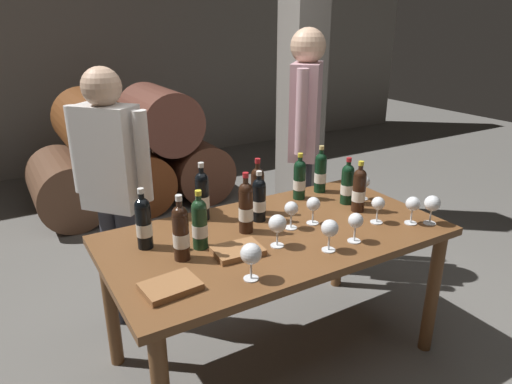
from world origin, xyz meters
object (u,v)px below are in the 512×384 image
(wine_bottle_1, at_px, (347,184))
(wine_bottle_3, at_px, (359,190))
(wine_bottle_0, at_px, (246,207))
(wine_bottle_7, at_px, (300,179))
(wine_glass_2, at_px, (330,229))
(taster_seated_left, at_px, (112,181))
(tasting_notebook, at_px, (170,286))
(wine_bottle_4, at_px, (144,222))
(wine_bottle_6, at_px, (259,199))
(wine_glass_5, at_px, (378,205))
(wine_bottle_2, at_px, (200,223))
(sommelier_presenting, at_px, (305,131))
(wine_glass_8, at_px, (413,205))
(wine_glass_7, at_px, (356,222))
(wine_glass_4, at_px, (313,205))
(wine_glass_1, at_px, (364,183))
(leather_ledger, at_px, (238,251))
(wine_bottle_9, at_px, (320,172))
(wine_glass_6, at_px, (277,224))
(wine_bottle_5, at_px, (258,190))
(wine_bottle_8, at_px, (181,232))
(wine_bottle_10, at_px, (202,195))
(wine_glass_0, at_px, (292,210))
(dining_table, at_px, (276,248))
(wine_glass_9, at_px, (251,255))
(wine_glass_3, at_px, (432,204))

(wine_bottle_1, xyz_separation_m, wine_bottle_3, (-0.02, -0.12, 0.00))
(wine_bottle_0, xyz_separation_m, wine_bottle_7, (0.50, 0.24, -0.01))
(wine_glass_2, relative_size, taster_seated_left, 0.10)
(tasting_notebook, bearing_deg, wine_bottle_4, 81.00)
(wine_bottle_6, bearing_deg, wine_glass_5, -33.59)
(wine_bottle_4, height_order, wine_bottle_6, wine_bottle_4)
(wine_bottle_2, relative_size, wine_glass_5, 1.98)
(wine_bottle_7, distance_m, taster_seated_left, 1.06)
(wine_bottle_7, relative_size, sommelier_presenting, 0.16)
(wine_glass_2, xyz_separation_m, wine_glass_8, (0.56, 0.02, -0.00))
(wine_bottle_1, bearing_deg, wine_glass_7, -126.57)
(wine_glass_2, relative_size, wine_glass_7, 1.05)
(wine_bottle_6, relative_size, wine_glass_4, 1.87)
(wine_glass_1, height_order, wine_glass_2, wine_glass_2)
(wine_bottle_3, bearing_deg, wine_bottle_2, 177.19)
(wine_bottle_3, distance_m, leather_ledger, 0.83)
(wine_bottle_0, xyz_separation_m, wine_bottle_9, (0.67, 0.26, -0.01))
(wine_bottle_9, distance_m, wine_glass_6, 0.79)
(wine_bottle_0, xyz_separation_m, wine_glass_2, (0.23, -0.37, -0.03))
(wine_bottle_5, xyz_separation_m, taster_seated_left, (-0.66, 0.46, 0.03))
(wine_glass_2, height_order, wine_glass_5, wine_glass_2)
(wine_bottle_4, xyz_separation_m, wine_bottle_6, (0.62, -0.01, -0.01))
(wine_bottle_8, xyz_separation_m, wine_bottle_10, (0.26, 0.35, 0.00))
(wine_glass_0, height_order, wine_glass_6, wine_glass_6)
(wine_bottle_7, xyz_separation_m, taster_seated_left, (-0.98, 0.40, 0.04))
(dining_table, distance_m, wine_bottle_10, 0.48)
(wine_bottle_9, xyz_separation_m, wine_glass_6, (-0.63, -0.48, -0.01))
(wine_glass_0, relative_size, sommelier_presenting, 0.08)
(wine_bottle_9, relative_size, wine_glass_2, 1.89)
(wine_glass_9, bearing_deg, wine_bottle_0, 63.07)
(taster_seated_left, bearing_deg, wine_bottle_5, -35.13)
(leather_ledger, bearing_deg, wine_bottle_3, 10.35)
(leather_ledger, bearing_deg, wine_bottle_5, 51.81)
(wine_bottle_8, xyz_separation_m, wine_glass_9, (0.18, -0.31, -0.02))
(wine_bottle_3, relative_size, taster_seated_left, 0.19)
(sommelier_presenting, bearing_deg, wine_glass_9, -134.44)
(wine_glass_3, height_order, wine_glass_4, wine_glass_3)
(wine_bottle_7, distance_m, wine_glass_8, 0.66)
(wine_bottle_2, relative_size, leather_ledger, 1.30)
(dining_table, xyz_separation_m, tasting_notebook, (-0.65, -0.23, 0.11))
(wine_bottle_0, xyz_separation_m, wine_bottle_2, (-0.27, -0.04, -0.01))
(wine_bottle_4, distance_m, wine_glass_6, 0.62)
(wine_bottle_1, bearing_deg, wine_bottle_9, 93.33)
(wine_bottle_4, height_order, wine_bottle_8, wine_bottle_8)
(wine_bottle_8, bearing_deg, wine_bottle_5, 26.19)
(wine_bottle_0, bearing_deg, wine_bottle_10, 115.27)
(wine_glass_3, xyz_separation_m, sommelier_presenting, (-0.03, 1.07, 0.17))
(wine_glass_5, height_order, tasting_notebook, wine_glass_5)
(wine_glass_4, height_order, wine_glass_6, wine_glass_6)
(wine_bottle_0, height_order, wine_bottle_1, wine_bottle_0)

